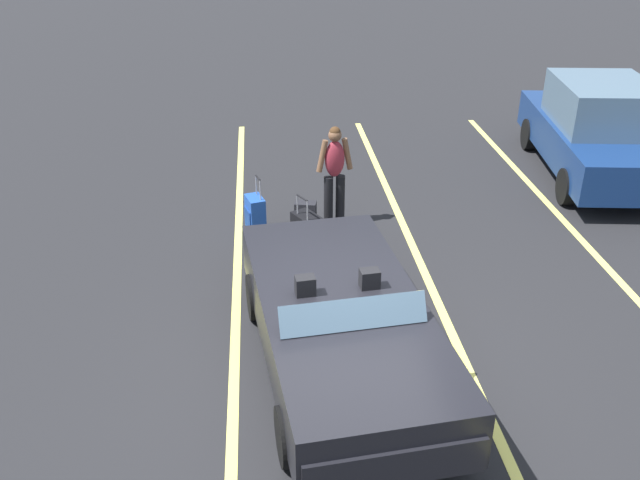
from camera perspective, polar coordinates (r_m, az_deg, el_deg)
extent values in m
plane|color=black|center=(8.12, 1.72, -10.60)|extent=(80.00, 80.00, 0.00)
cube|color=#EAE066|center=(8.09, -7.13, -11.02)|extent=(18.00, 0.12, 0.01)
cube|color=#EAE066|center=(8.40, 11.88, -9.82)|extent=(18.00, 0.12, 0.01)
cube|color=black|center=(7.75, 1.79, -7.00)|extent=(4.27, 2.22, 0.64)
cube|color=black|center=(6.74, 4.69, -14.57)|extent=(1.49, 1.81, 0.38)
cube|color=slate|center=(7.08, 2.81, -6.17)|extent=(0.36, 1.56, 0.31)
cube|color=black|center=(7.77, 4.14, -3.21)|extent=(0.18, 0.24, 0.22)
cube|color=black|center=(7.62, -1.23, -3.80)|extent=(0.18, 0.24, 0.22)
cylinder|color=black|center=(7.21, 10.64, -13.86)|extent=(0.62, 0.29, 0.60)
cylinder|color=black|center=(6.86, -2.54, -15.92)|extent=(0.62, 0.29, 0.60)
cylinder|color=black|center=(9.14, 4.86, -3.60)|extent=(0.62, 0.29, 0.60)
cylinder|color=black|center=(8.86, -5.28, -4.71)|extent=(0.62, 0.29, 0.60)
cube|color=black|center=(10.09, -1.07, 0.17)|extent=(0.56, 0.48, 0.74)
cube|color=black|center=(10.19, -0.37, 0.11)|extent=(0.35, 0.20, 0.41)
cylinder|color=gray|center=(9.93, -1.89, 3.00)|extent=(0.03, 0.03, 0.30)
cylinder|color=gray|center=(9.73, -1.05, 2.46)|extent=(0.03, 0.03, 0.30)
cylinder|color=black|center=(9.76, -1.49, 3.52)|extent=(0.24, 0.15, 0.03)
sphere|color=black|center=(10.33, -2.06, -1.35)|extent=(0.04, 0.04, 0.04)
sphere|color=black|center=(10.09, -1.03, -2.12)|extent=(0.04, 0.04, 0.04)
cube|color=#1E479E|center=(10.97, -5.38, 2.06)|extent=(0.45, 0.34, 0.62)
cube|color=navy|center=(10.96, -6.02, 1.73)|extent=(0.31, 0.11, 0.34)
cylinder|color=gray|center=(10.70, -4.98, 4.15)|extent=(0.02, 0.02, 0.32)
cylinder|color=gray|center=(10.89, -5.31, 4.58)|extent=(0.02, 0.02, 0.32)
cylinder|color=black|center=(10.73, -5.18, 5.15)|extent=(0.22, 0.09, 0.03)
sphere|color=black|center=(11.00, -4.65, 0.48)|extent=(0.04, 0.04, 0.04)
sphere|color=black|center=(11.24, -5.07, 1.08)|extent=(0.04, 0.04, 0.04)
cube|color=black|center=(11.02, -1.21, 1.95)|extent=(0.26, 0.37, 0.50)
cube|color=black|center=(10.94, -1.27, 1.53)|extent=(0.07, 0.27, 0.28)
sphere|color=black|center=(11.18, -0.54, 1.03)|extent=(0.04, 0.04, 0.04)
sphere|color=black|center=(11.20, -1.75, 1.08)|extent=(0.04, 0.04, 0.04)
cylinder|color=black|center=(11.25, 1.69, 3.41)|extent=(0.17, 0.17, 0.82)
cylinder|color=black|center=(11.20, 0.70, 3.30)|extent=(0.17, 0.17, 0.82)
ellipsoid|color=maroon|center=(10.95, 1.23, 6.75)|extent=(0.27, 0.35, 0.60)
sphere|color=brown|center=(10.82, 1.25, 8.70)|extent=(0.21, 0.21, 0.21)
sphere|color=#472D19|center=(10.80, 1.25, 8.93)|extent=(0.18, 0.18, 0.18)
cylinder|color=brown|center=(10.98, 2.27, 7.16)|extent=(0.12, 0.20, 0.53)
cylinder|color=brown|center=(10.88, 0.19, 6.97)|extent=(0.12, 0.20, 0.53)
cube|color=navy|center=(14.08, 21.77, 7.63)|extent=(4.69, 2.35, 0.70)
cube|color=slate|center=(13.77, 22.44, 10.40)|extent=(2.29, 1.87, 0.80)
cylinder|color=black|center=(15.20, 17.00, 8.39)|extent=(0.66, 0.30, 0.64)
cylinder|color=black|center=(15.71, 22.89, 8.02)|extent=(0.66, 0.30, 0.64)
cylinder|color=black|center=(12.70, 19.84, 4.18)|extent=(0.66, 0.30, 0.64)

